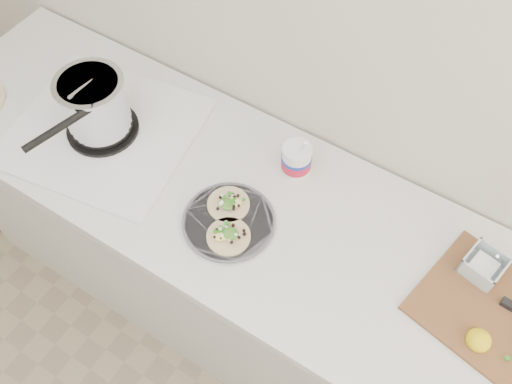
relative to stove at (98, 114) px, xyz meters
The scene contains 5 objects.
counter 0.80m from the stove, ahead, with size 2.44×0.66×0.90m.
stove is the anchor object (origin of this frame).
taco_plate 0.54m from the stove, ahead, with size 0.27×0.27×0.04m.
tub 0.63m from the stove, 18.34° to the left, with size 0.09×0.09×0.21m.
cutboard 1.31m from the stove, ahead, with size 0.51×0.40×0.07m.
Camera 1 is at (0.45, 0.65, 2.32)m, focal length 40.00 mm.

